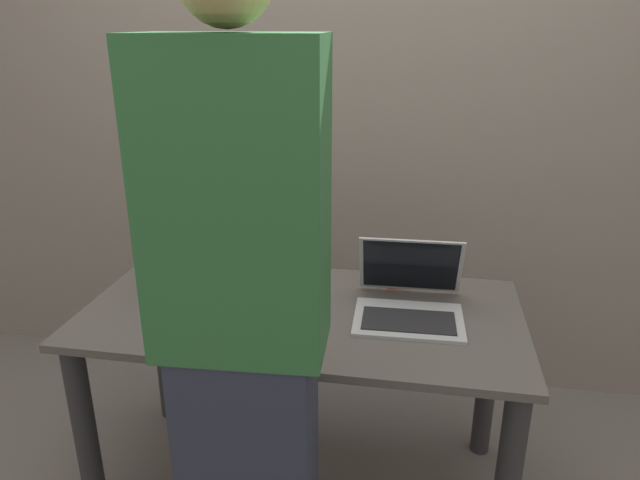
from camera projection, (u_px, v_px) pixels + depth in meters
name	position (u px, v px, depth m)	size (l,w,h in m)	color
desk	(302.00, 347.00, 1.97)	(1.43, 0.71, 0.72)	#56514C
laptop	(409.00, 298.00, 1.89)	(0.36, 0.36, 0.23)	#B7BABC
beer_bottle_amber	(169.00, 260.00, 2.01)	(0.07, 0.07, 0.31)	brown
beer_bottle_dark	(215.00, 259.00, 2.04)	(0.07, 0.07, 0.30)	#472B14
beer_bottle_brown	(203.00, 275.00, 1.90)	(0.07, 0.07, 0.31)	#1E5123
beer_bottle_green	(177.00, 277.00, 1.90)	(0.06, 0.06, 0.30)	#333333
person_figure	(243.00, 333.00, 1.37)	(0.40, 0.29, 1.81)	#2D3347
coffee_mug	(393.00, 272.00, 2.09)	(0.12, 0.08, 0.10)	#BF4C33
back_wall	(340.00, 98.00, 2.49)	(6.00, 0.10, 2.60)	gray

